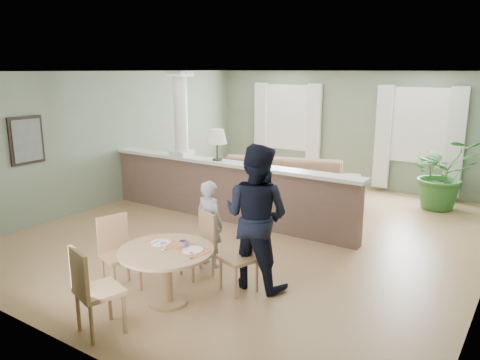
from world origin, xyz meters
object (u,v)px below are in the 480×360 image
Objects in this scene: child_person at (210,224)px; chair_far_boy at (201,241)px; sofa at (278,184)px; chair_side at (118,249)px; dining_table at (167,260)px; houseplant at (442,174)px; chair_far_man at (243,253)px; man_person at (256,217)px; chair_near at (92,288)px.

chair_far_boy is at bearing 112.25° from child_person.
chair_side reaches higher than sofa.
dining_table is at bearing -95.72° from sofa.
houseplant is 1.61× the size of chair_far_man.
chair_far_man is 0.89m from child_person.
dining_table is at bearing -104.65° from chair_far_man.
chair_far_boy is at bearing -16.65° from chair_side.
chair_side reaches higher than chair_far_boy.
man_person is (0.07, 0.19, 0.43)m from chair_far_man.
dining_table is (-1.87, -5.97, -0.18)m from houseplant.
chair_side is (-1.34, -0.85, 0.03)m from chair_far_man.
chair_far_man is at bearing -104.42° from houseplant.
chair_near is 1.03× the size of chair_side.
sofa is 2.57× the size of child_person.
chair_far_man is 0.48m from man_person.
houseplant is 6.58m from chair_side.
dining_table is 0.80m from chair_side.
chair_near is 1.10m from chair_side.
houseplant is 1.67× the size of chair_far_boy.
houseplant is at bearing -105.35° from child_person.
sofa is at bearing -66.44° from man_person.
chair_near is at bearing -99.68° from sofa.
chair_near is at bearing -100.28° from dining_table.
man_person is (0.62, 0.99, 0.39)m from dining_table.
sofa is 3.65m from man_person.
chair_side is 1.33m from child_person.
houseplant is at bearing -105.38° from man_person.
chair_far_man is at bearing 14.51° from chair_far_boy.
chair_side is at bearing 74.49° from child_person.
houseplant is 5.14m from man_person.
chair_far_man is 0.48× the size of man_person.
child_person is at bearing 175.13° from chair_far_man.
sofa reaches higher than chair_far_boy.
chair_side is 1.80m from man_person.
man_person reaches higher than chair_far_boy.
chair_far_boy is 0.35m from child_person.
chair_far_boy is at bearing -164.80° from chair_far_man.
houseplant reaches higher than dining_table.
chair_far_boy is 0.89× the size of chair_near.
dining_table is 0.97m from chair_near.
sofa is 1.72× the size of man_person.
man_person is at bearing -35.97° from chair_side.
child_person reaches higher than sofa.
sofa is at bearing 19.00° from chair_side.
houseplant reaches higher than child_person.
dining_table is 0.88m from chair_far_boy.
chair_far_man is (-1.33, -5.17, -0.22)m from houseplant.
man_person reaches higher than sofa.
dining_table is 1.30× the size of chair_far_boy.
sofa is 2.23× the size of houseplant.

